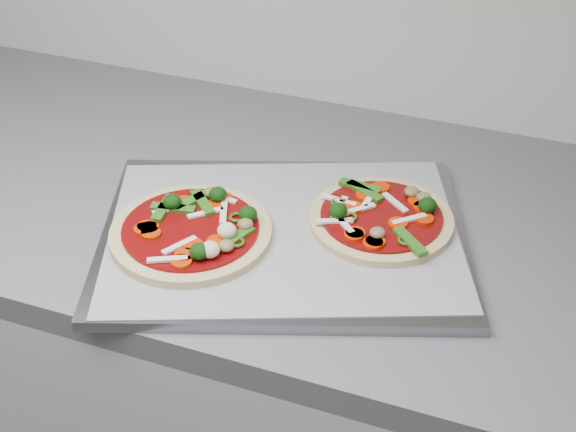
% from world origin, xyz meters
% --- Properties ---
extents(baking_tray, '(0.55, 0.48, 0.02)m').
position_xyz_m(baking_tray, '(-0.37, 1.22, 0.91)').
color(baking_tray, gray).
rests_on(baking_tray, countertop).
extents(parchment, '(0.53, 0.46, 0.00)m').
position_xyz_m(parchment, '(-0.37, 1.22, 0.92)').
color(parchment, '#97979C').
rests_on(parchment, baking_tray).
extents(pizza_left, '(0.29, 0.29, 0.03)m').
position_xyz_m(pizza_left, '(-0.47, 1.17, 0.93)').
color(pizza_left, '#DDC77F').
rests_on(pizza_left, parchment).
extents(pizza_right, '(0.21, 0.21, 0.03)m').
position_xyz_m(pizza_right, '(-0.26, 1.28, 0.93)').
color(pizza_right, '#DDC77F').
rests_on(pizza_right, parchment).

